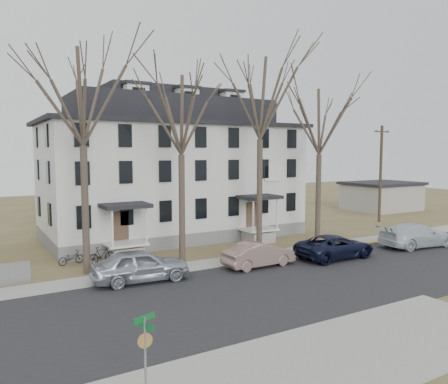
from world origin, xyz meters
TOP-DOWN VIEW (x-y plane):
  - ground at (0.00, 0.00)m, footprint 120.00×120.00m
  - main_road at (0.00, 2.00)m, footprint 120.00×10.00m
  - far_sidewalk at (0.00, 8.00)m, footprint 120.00×2.00m
  - near_sidewalk_left at (-8.00, -5.00)m, footprint 20.00×5.00m
  - yellow_curb at (5.00, 7.10)m, footprint 14.00×0.25m
  - boarding_house at (-2.00, 17.95)m, footprint 20.80×12.36m
  - distant_building at (26.00, 20.00)m, footprint 8.50×6.50m
  - tree_far_left at (-11.00, 9.80)m, footprint 8.40×8.40m
  - tree_mid_left at (-5.00, 9.80)m, footprint 7.80×7.80m
  - tree_center at (1.00, 9.80)m, footprint 9.00×9.00m
  - tree_mid_right at (6.50, 9.80)m, footprint 7.80×7.80m
  - utility_pole_far at (18.50, 14.00)m, footprint 2.00×0.28m
  - car_silver at (-8.92, 6.64)m, footprint 5.34×2.53m
  - car_tan at (-1.72, 5.96)m, footprint 4.57×1.69m
  - car_navy at (3.78, 5.18)m, footprint 5.46×2.54m
  - car_white at (11.36, 4.67)m, footprint 6.13×3.07m
  - bicycle_left at (-11.42, 12.14)m, footprint 1.70×0.94m
  - bicycle_right at (-9.72, 11.49)m, footprint 1.81×0.77m
  - street_sign at (-12.68, -4.32)m, footprint 0.72×0.72m

SIDE VIEW (x-z plane):
  - ground at x=0.00m, z-range 0.00..0.00m
  - main_road at x=0.00m, z-range -0.02..0.02m
  - far_sidewalk at x=0.00m, z-range -0.04..0.04m
  - near_sidewalk_left at x=-8.00m, z-range -0.04..0.04m
  - yellow_curb at x=5.00m, z-range -0.03..0.03m
  - bicycle_left at x=-11.42m, z-range 0.00..0.85m
  - bicycle_right at x=-9.72m, z-range 0.00..1.05m
  - car_tan at x=-1.72m, z-range 0.00..1.49m
  - car_navy at x=3.78m, z-range 0.00..1.52m
  - car_white at x=11.36m, z-range 0.00..1.71m
  - car_silver at x=-8.92m, z-range 0.00..1.76m
  - distant_building at x=26.00m, z-range 0.00..3.35m
  - street_sign at x=-12.68m, z-range 0.42..2.96m
  - utility_pole_far at x=18.50m, z-range 0.15..9.65m
  - boarding_house at x=-2.00m, z-range -0.65..11.40m
  - tree_mid_left at x=-5.00m, z-range 3.23..15.97m
  - tree_mid_right at x=6.50m, z-range 3.23..15.97m
  - tree_far_left at x=-11.00m, z-range 3.48..17.20m
  - tree_center at x=1.00m, z-range 3.73..18.43m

